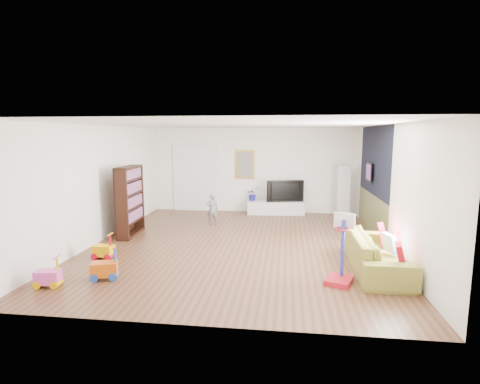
# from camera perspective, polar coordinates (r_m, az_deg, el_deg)

# --- Properties ---
(floor) EXTENTS (6.50, 7.50, 0.00)m
(floor) POSITION_cam_1_polar(r_m,az_deg,el_deg) (8.65, -0.33, -7.95)
(floor) COLOR brown
(floor) RESTS_ON ground
(ceiling) EXTENTS (6.50, 7.50, 0.00)m
(ceiling) POSITION_cam_1_polar(r_m,az_deg,el_deg) (8.30, -0.35, 10.23)
(ceiling) COLOR white
(ceiling) RESTS_ON ground
(wall_back) EXTENTS (6.50, 0.00, 2.70)m
(wall_back) POSITION_cam_1_polar(r_m,az_deg,el_deg) (12.07, 1.98, 3.31)
(wall_back) COLOR white
(wall_back) RESTS_ON ground
(wall_front) EXTENTS (6.50, 0.00, 2.70)m
(wall_front) POSITION_cam_1_polar(r_m,az_deg,el_deg) (4.73, -6.27, -5.10)
(wall_front) COLOR silver
(wall_front) RESTS_ON ground
(wall_left) EXTENTS (0.00, 7.50, 2.70)m
(wall_left) POSITION_cam_1_polar(r_m,az_deg,el_deg) (9.36, -20.49, 1.22)
(wall_left) COLOR silver
(wall_left) RESTS_ON ground
(wall_right) EXTENTS (0.00, 7.50, 2.70)m
(wall_right) POSITION_cam_1_polar(r_m,az_deg,el_deg) (8.58, 21.73, 0.52)
(wall_right) COLOR silver
(wall_right) RESTS_ON ground
(navy_accent) EXTENTS (0.01, 3.20, 1.70)m
(navy_accent) POSITION_cam_1_polar(r_m,az_deg,el_deg) (9.88, 19.79, 4.53)
(navy_accent) COLOR black
(navy_accent) RESTS_ON wall_right
(olive_wainscot) EXTENTS (0.01, 3.20, 1.00)m
(olive_wainscot) POSITION_cam_1_polar(r_m,az_deg,el_deg) (10.06, 19.40, -3.16)
(olive_wainscot) COLOR brown
(olive_wainscot) RESTS_ON wall_right
(doorway) EXTENTS (1.45, 0.06, 2.10)m
(doorway) POSITION_cam_1_polar(r_m,az_deg,el_deg) (12.38, -6.84, 1.99)
(doorway) COLOR white
(doorway) RESTS_ON ground
(painting_back) EXTENTS (0.62, 0.06, 0.92)m
(painting_back) POSITION_cam_1_polar(r_m,az_deg,el_deg) (12.04, 0.78, 4.26)
(painting_back) COLOR gold
(painting_back) RESTS_ON wall_back
(artwork_right) EXTENTS (0.04, 0.56, 0.46)m
(artwork_right) POSITION_cam_1_polar(r_m,az_deg,el_deg) (10.08, 19.09, 2.93)
(artwork_right) COLOR #7F3F8C
(artwork_right) RESTS_ON wall_right
(media_console) EXTENTS (1.81, 0.56, 0.42)m
(media_console) POSITION_cam_1_polar(r_m,az_deg,el_deg) (11.86, 5.47, -2.40)
(media_console) COLOR silver
(media_console) RESTS_ON ground
(tall_cabinet) EXTENTS (0.37, 0.37, 1.59)m
(tall_cabinet) POSITION_cam_1_polar(r_m,az_deg,el_deg) (11.67, 15.42, 0.07)
(tall_cabinet) COLOR silver
(tall_cabinet) RESTS_ON ground
(bookshelf) EXTENTS (0.37, 1.19, 1.72)m
(bookshelf) POSITION_cam_1_polar(r_m,az_deg,el_deg) (9.63, -16.42, -1.34)
(bookshelf) COLOR black
(bookshelf) RESTS_ON ground
(sofa) EXTENTS (0.89, 2.25, 0.65)m
(sofa) POSITION_cam_1_polar(r_m,az_deg,el_deg) (7.42, 20.10, -8.68)
(sofa) COLOR olive
(sofa) RESTS_ON ground
(basketball_hoop) EXTENTS (0.56, 0.61, 1.18)m
(basketball_hoop) POSITION_cam_1_polar(r_m,az_deg,el_deg) (6.52, 15.08, -8.42)
(basketball_hoop) COLOR #AD1421
(basketball_hoop) RESTS_ON ground
(ride_on_yellow) EXTENTS (0.39, 0.24, 0.52)m
(ride_on_yellow) POSITION_cam_1_polar(r_m,az_deg,el_deg) (8.10, -20.19, -7.75)
(ride_on_yellow) COLOR #F1AE00
(ride_on_yellow) RESTS_ON ground
(ride_on_orange) EXTENTS (0.49, 0.39, 0.58)m
(ride_on_orange) POSITION_cam_1_polar(r_m,az_deg,el_deg) (6.96, -20.03, -10.18)
(ride_on_orange) COLOR #CF540C
(ride_on_orange) RESTS_ON ground
(ride_on_pink) EXTENTS (0.42, 0.29, 0.52)m
(ride_on_pink) POSITION_cam_1_polar(r_m,az_deg,el_deg) (7.01, -27.29, -10.73)
(ride_on_pink) COLOR #EA4BB4
(ride_on_pink) RESTS_ON ground
(child) EXTENTS (0.37, 0.29, 0.88)m
(child) POSITION_cam_1_polar(r_m,az_deg,el_deg) (10.39, -4.21, -2.65)
(child) COLOR slate
(child) RESTS_ON ground
(tv) EXTENTS (1.17, 0.48, 0.68)m
(tv) POSITION_cam_1_polar(r_m,az_deg,el_deg) (11.81, 6.76, 0.22)
(tv) COLOR black
(tv) RESTS_ON media_console
(vase_plant) EXTENTS (0.44, 0.40, 0.42)m
(vase_plant) POSITION_cam_1_polar(r_m,az_deg,el_deg) (11.87, 1.96, -0.30)
(vase_plant) COLOR navy
(vase_plant) RESTS_ON media_console
(pillow_left) EXTENTS (0.18, 0.38, 0.37)m
(pillow_left) POSITION_cam_1_polar(r_m,az_deg,el_deg) (6.81, 23.27, -8.76)
(pillow_left) COLOR #AC0B17
(pillow_left) RESTS_ON sofa
(pillow_center) EXTENTS (0.18, 0.36, 0.35)m
(pillow_center) POSITION_cam_1_polar(r_m,az_deg,el_deg) (7.44, 21.89, -7.23)
(pillow_center) COLOR white
(pillow_center) RESTS_ON sofa
(pillow_right) EXTENTS (0.18, 0.42, 0.41)m
(pillow_right) POSITION_cam_1_polar(r_m,az_deg,el_deg) (8.01, 20.92, -6.06)
(pillow_right) COLOR #B71838
(pillow_right) RESTS_ON sofa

